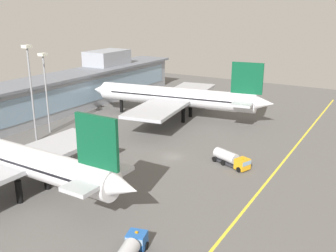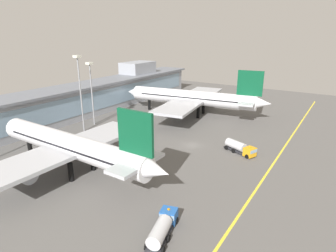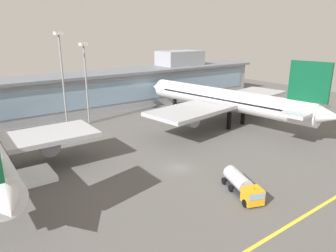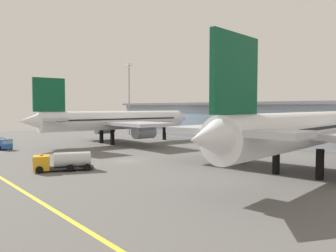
# 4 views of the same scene
# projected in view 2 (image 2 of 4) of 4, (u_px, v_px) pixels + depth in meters

# --- Properties ---
(ground_plane) EXTENTS (191.70, 191.70, 0.00)m
(ground_plane) POSITION_uv_depth(u_px,v_px,m) (192.00, 145.00, 79.36)
(ground_plane) COLOR #5B5956
(taxiway_centreline_stripe) EXTENTS (153.36, 0.50, 0.01)m
(taxiway_centreline_stripe) POSITION_uv_depth(u_px,v_px,m) (273.00, 164.00, 68.03)
(taxiway_centreline_stripe) COLOR yellow
(taxiway_centreline_stripe) RESTS_ON ground
(terminal_building) EXTENTS (139.93, 14.00, 16.66)m
(terminal_building) POSITION_uv_depth(u_px,v_px,m) (76.00, 100.00, 104.53)
(terminal_building) COLOR #9399A3
(terminal_building) RESTS_ON ground
(airliner_near_left) EXTENTS (37.44, 51.47, 17.04)m
(airliner_near_left) POSITION_uv_depth(u_px,v_px,m) (71.00, 146.00, 62.38)
(airliner_near_left) COLOR black
(airliner_near_left) RESTS_ON ground
(airliner_near_right) EXTENTS (48.73, 56.30, 17.74)m
(airliner_near_right) POSITION_uv_depth(u_px,v_px,m) (193.00, 98.00, 106.57)
(airliner_near_right) COLOR black
(airliner_near_right) RESTS_ON ground
(fuel_tanker_truck) EXTENTS (9.36, 4.93, 2.90)m
(fuel_tanker_truck) POSITION_uv_depth(u_px,v_px,m) (163.00, 226.00, 43.82)
(fuel_tanker_truck) COLOR black
(fuel_tanker_truck) RESTS_ON ground
(baggage_tug_near) EXTENTS (5.69, 9.30, 2.90)m
(baggage_tug_near) POSITION_uv_depth(u_px,v_px,m) (241.00, 148.00, 73.60)
(baggage_tug_near) COLOR black
(baggage_tug_near) RESTS_ON ground
(apron_light_mast_west) EXTENTS (1.80, 1.80, 23.54)m
(apron_light_mast_west) POSITION_uv_depth(u_px,v_px,m) (80.00, 83.00, 85.77)
(apron_light_mast_west) COLOR gray
(apron_light_mast_west) RESTS_ON ground
(apron_light_mast_east) EXTENTS (1.80, 1.80, 20.83)m
(apron_light_mast_east) POSITION_uv_depth(u_px,v_px,m) (91.00, 84.00, 93.02)
(apron_light_mast_east) COLOR gray
(apron_light_mast_east) RESTS_ON ground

